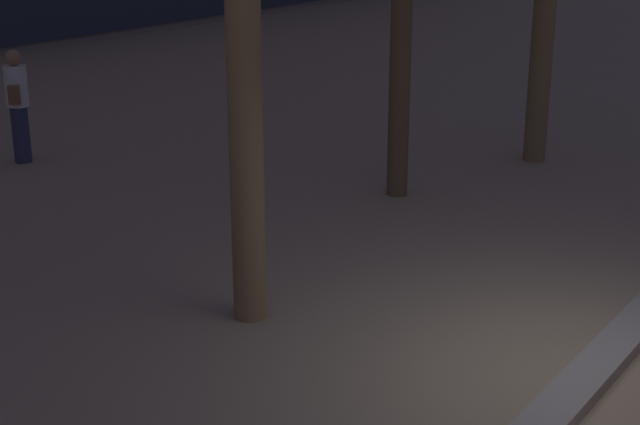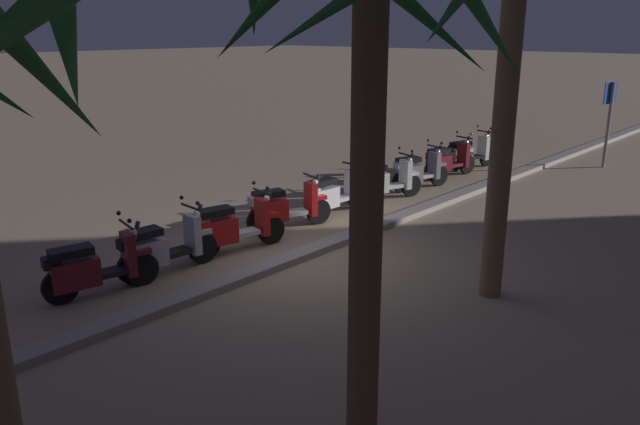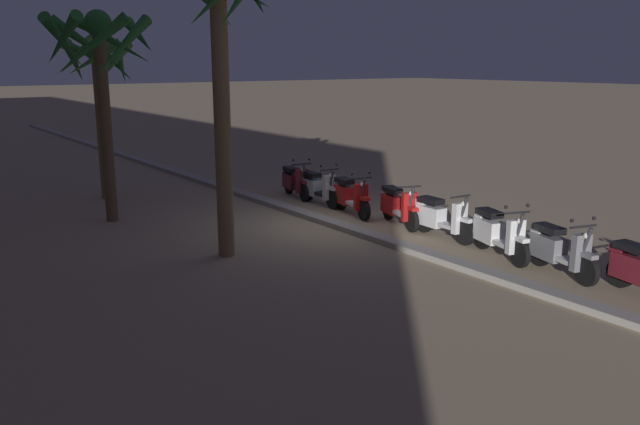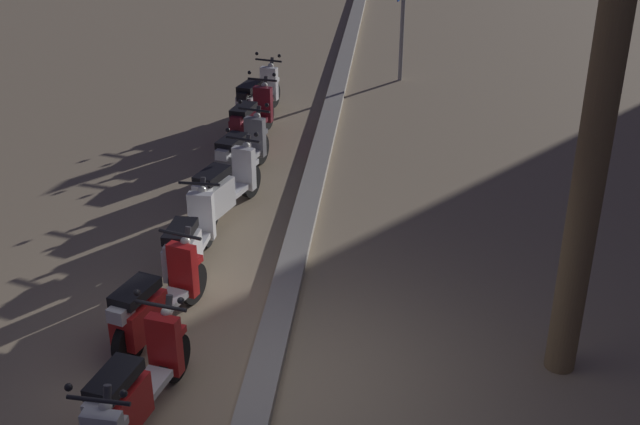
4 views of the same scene
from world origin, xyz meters
The scene contains 13 objects.
ground_plane centered at (0.00, 0.00, 0.00)m, with size 200.00×200.00×0.00m, color #9E896B.
curb_strip centered at (0.00, -0.02, 0.06)m, with size 60.00×0.36×0.12m, color gray.
scooter_white_mid_front centered at (-8.16, -1.44, 0.45)m, with size 1.79×0.74×1.17m.
scooter_maroon_tail_end centered at (-6.85, -1.32, 0.45)m, with size 1.84×0.69×1.17m.
scooter_grey_lead_nearest centered at (-5.25, -1.21, 0.45)m, with size 1.71×0.74×1.17m.
scooter_white_mid_centre centered at (-3.86, -1.20, 0.46)m, with size 1.77×0.81×1.17m.
scooter_white_last_in_row centered at (-2.20, -1.31, 0.45)m, with size 1.80×0.56×1.04m.
scooter_red_mid_rear centered at (-0.78, -1.36, 0.45)m, with size 1.78×0.80×1.04m.
scooter_red_second_in_line centered at (0.73, -1.11, 0.46)m, with size 1.81×0.70×1.17m.
scooter_silver_gap_after_mid centered at (2.18, -1.15, 0.45)m, with size 1.80×0.56×1.17m.
scooter_maroon_far_back centered at (3.33, -1.18, 0.45)m, with size 1.71×0.68×1.17m.
crossing_sign centered at (-11.06, 1.30, 1.50)m, with size 0.59×0.18×2.40m.
palm_tree_mid_walkway centered at (3.58, 4.05, 3.86)m, with size 2.61×2.71×4.95m.
Camera 2 is at (7.43, 7.03, 3.83)m, focal length 34.95 mm.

